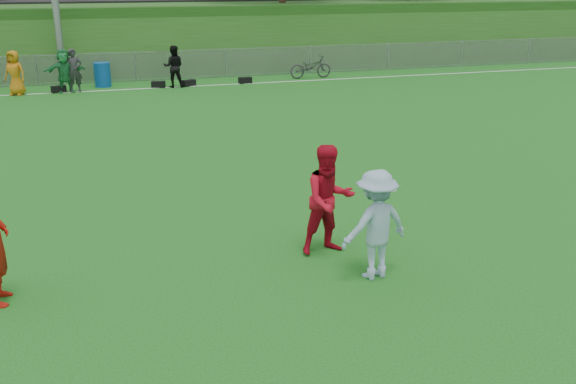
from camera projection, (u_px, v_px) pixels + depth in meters
name	position (u px, v px, depth m)	size (l,w,h in m)	color
ground	(237.00, 281.00, 9.83)	(120.00, 120.00, 0.00)	#1B5912
sideline_far	(140.00, 89.00, 26.12)	(60.00, 0.10, 0.01)	white
fence	(135.00, 66.00, 27.72)	(58.00, 0.06, 1.30)	gray
berm	(120.00, 27.00, 37.39)	(120.00, 18.00, 3.00)	#244B15
spectator_row	(66.00, 71.00, 25.07)	(8.71, 0.86, 1.69)	#AF1C0C
gear_bags	(165.00, 84.00, 26.45)	(8.15, 0.49, 0.26)	black
player_red_center	(329.00, 200.00, 10.58)	(0.91, 0.71, 1.86)	#B90C20
player_blue	(376.00, 225.00, 9.72)	(1.11, 0.64, 1.73)	#96B6D1
frisbee	(390.00, 189.00, 11.69)	(0.24, 0.24, 0.02)	silver
recycling_bin	(102.00, 75.00, 26.47)	(0.66, 0.66, 0.99)	#0D4797
bicycle	(310.00, 67.00, 28.64)	(0.66, 1.91, 1.00)	#2B2B2D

